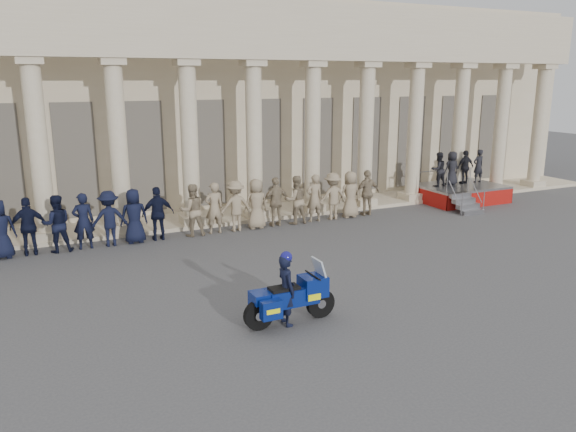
{
  "coord_description": "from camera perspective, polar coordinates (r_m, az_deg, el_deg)",
  "views": [
    {
      "loc": [
        -6.91,
        -12.64,
        5.61
      ],
      "look_at": [
        0.02,
        2.11,
        1.6
      ],
      "focal_mm": 35.0,
      "sensor_mm": 36.0,
      "label": 1
    }
  ],
  "objects": [
    {
      "name": "rider",
      "position": [
        13.07,
        -0.18,
        -7.36
      ],
      "size": [
        0.41,
        0.62,
        1.78
      ],
      "rotation": [
        0.0,
        0.0,
        1.58
      ],
      "color": "black",
      "rests_on": "ground"
    },
    {
      "name": "officer_rank",
      "position": [
        20.29,
        -13.58,
        0.18
      ],
      "size": [
        18.94,
        0.73,
        1.92
      ],
      "color": "black",
      "rests_on": "ground"
    },
    {
      "name": "ground",
      "position": [
        15.46,
        3.3,
        -7.48
      ],
      "size": [
        90.0,
        90.0,
        0.0
      ],
      "primitive_type": "plane",
      "color": "#434345",
      "rests_on": "ground"
    },
    {
      "name": "building",
      "position": [
        28.26,
        -11.2,
        11.37
      ],
      "size": [
        40.0,
        12.5,
        9.0
      ],
      "color": "#C6B594",
      "rests_on": "ground"
    },
    {
      "name": "reviewing_stand",
      "position": [
        27.15,
        16.89,
        3.82
      ],
      "size": [
        3.82,
        3.77,
        2.34
      ],
      "color": "gray",
      "rests_on": "ground"
    },
    {
      "name": "motorcycle",
      "position": [
        13.21,
        0.32,
        -8.25
      ],
      "size": [
        2.32,
        0.95,
        1.49
      ],
      "rotation": [
        0.0,
        0.0,
        0.01
      ],
      "color": "black",
      "rests_on": "ground"
    }
  ]
}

